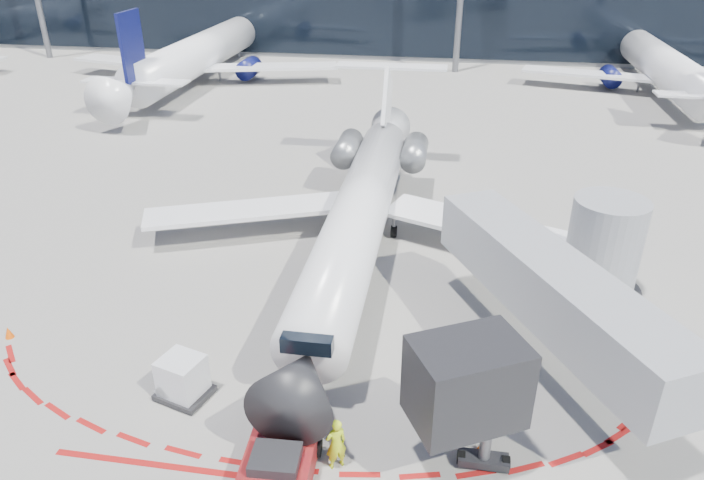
% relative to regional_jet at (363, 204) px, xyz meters
% --- Properties ---
extents(ground, '(260.00, 260.00, 0.00)m').
position_rel_regional_jet_xyz_m(ground, '(-0.77, -4.37, -2.45)').
color(ground, slate).
rests_on(ground, ground).
extents(apron_centerline, '(0.25, 40.00, 0.01)m').
position_rel_regional_jet_xyz_m(apron_centerline, '(-0.77, -2.37, -2.44)').
color(apron_centerline, silver).
rests_on(apron_centerline, ground).
extents(apron_stop_bar, '(14.00, 0.25, 0.01)m').
position_rel_regional_jet_xyz_m(apron_stop_bar, '(-0.77, -15.87, -2.44)').
color(apron_stop_bar, maroon).
rests_on(apron_stop_bar, ground).
extents(jet_bridge, '(10.03, 15.20, 4.90)m').
position_rel_regional_jet_xyz_m(jet_bridge, '(9.02, -7.38, 0.56)').
color(jet_bridge, '#9C9FA5').
rests_on(jet_bridge, ground).
extents(regional_jet, '(23.74, 29.27, 7.33)m').
position_rel_regional_jet_xyz_m(regional_jet, '(0.00, 0.00, 0.00)').
color(regional_jet, white).
rests_on(regional_jet, ground).
extents(pushback_tug, '(2.42, 5.36, 1.38)m').
position_rel_regional_jet_xyz_m(pushback_tug, '(-0.27, -15.83, -1.84)').
color(pushback_tug, maroon).
rests_on(pushback_tug, ground).
extents(ramp_worker, '(0.83, 0.76, 1.90)m').
position_rel_regional_jet_xyz_m(ramp_worker, '(1.36, -14.98, -1.50)').
color(ramp_worker, '#D3F519').
rests_on(ramp_worker, ground).
extents(uld_container, '(2.15, 1.97, 1.68)m').
position_rel_regional_jet_xyz_m(uld_container, '(-4.67, -12.66, -1.62)').
color(uld_container, black).
rests_on(uld_container, ground).
extents(safety_cone_left, '(0.36, 0.36, 0.50)m').
position_rel_regional_jet_xyz_m(safety_cone_left, '(-13.31, -10.39, -2.20)').
color(safety_cone_left, '#E44E04').
rests_on(safety_cone_left, ground).
extents(safety_cone_right, '(0.33, 0.33, 0.45)m').
position_rel_regional_jet_xyz_m(safety_cone_right, '(5.94, -13.62, -2.22)').
color(safety_cone_right, '#E44E04').
rests_on(safety_cone_right, ground).
extents(bg_airliner_1, '(34.13, 36.14, 11.04)m').
position_rel_regional_jet_xyz_m(bg_airliner_1, '(-22.44, 35.38, 3.07)').
color(bg_airliner_1, white).
rests_on(bg_airliner_1, ground).
extents(bg_airliner_2, '(31.27, 33.11, 10.12)m').
position_rel_regional_jet_xyz_m(bg_airliner_2, '(24.40, 37.93, 2.61)').
color(bg_airliner_2, white).
rests_on(bg_airliner_2, ground).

